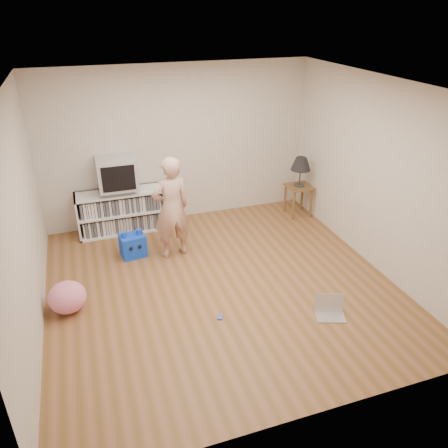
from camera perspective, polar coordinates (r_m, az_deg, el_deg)
name	(u,v)px	position (r m, az deg, el deg)	size (l,w,h in m)	color
ground	(221,285)	(5.96, -0.43, -7.94)	(4.50, 4.50, 0.00)	brown
walls	(220,197)	(5.33, -0.48, 3.58)	(4.52, 4.52, 2.60)	beige
ceiling	(220,87)	(4.95, -0.54, 17.51)	(4.50, 4.50, 0.01)	white
media_unit	(121,211)	(7.37, -13.29, 1.66)	(1.40, 0.45, 0.70)	white
dvd_deck	(119,190)	(7.20, -13.60, 4.37)	(0.45, 0.35, 0.07)	gray
crt_tv	(117,173)	(7.09, -13.84, 6.49)	(0.60, 0.53, 0.50)	#ACACB2
side_table	(299,193)	(7.81, 9.71, 4.03)	(0.42, 0.42, 0.55)	brown
table_lamp	(301,164)	(7.62, 10.01, 7.67)	(0.34, 0.34, 0.52)	#333333
person	(171,208)	(6.32, -6.91, 2.06)	(0.56, 0.37, 1.54)	tan
laptop	(330,310)	(5.58, 13.65, -10.82)	(0.42, 0.38, 0.24)	silver
playing_cards	(220,317)	(5.41, -0.53, -12.06)	(0.07, 0.09, 0.02)	#485DC0
plush_blue	(133,245)	(6.66, -11.81, -2.71)	(0.39, 0.35, 0.41)	blue
plush_pink	(67,297)	(5.74, -19.79, -8.99)	(0.46, 0.46, 0.39)	pink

